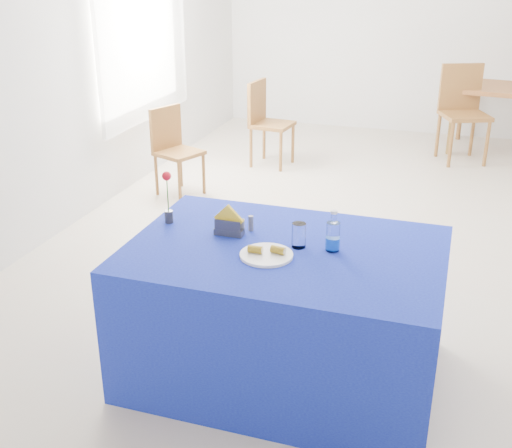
# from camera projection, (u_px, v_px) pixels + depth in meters

# --- Properties ---
(floor) EXTENTS (7.00, 7.00, 0.00)m
(floor) POSITION_uv_depth(u_px,v_px,m) (374.00, 236.00, 5.26)
(floor) COLOR beige
(floor) RESTS_ON ground
(room_shell) EXTENTS (7.00, 7.00, 7.00)m
(room_shell) POSITION_uv_depth(u_px,v_px,m) (392.00, 13.00, 4.58)
(room_shell) COLOR silver
(room_shell) RESTS_ON ground
(window_pane) EXTENTS (0.04, 1.50, 1.60)m
(window_pane) POSITION_uv_depth(u_px,v_px,m) (137.00, 21.00, 6.06)
(window_pane) COLOR white
(window_pane) RESTS_ON room_shell
(curtain) EXTENTS (0.04, 1.75, 1.85)m
(curtain) POSITION_uv_depth(u_px,v_px,m) (144.00, 21.00, 6.04)
(curtain) COLOR white
(curtain) RESTS_ON room_shell
(plate) EXTENTS (0.27, 0.27, 0.01)m
(plate) POSITION_uv_depth(u_px,v_px,m) (266.00, 255.00, 3.16)
(plate) COLOR white
(plate) RESTS_ON blue_table
(drinking_glass) EXTENTS (0.07, 0.07, 0.13)m
(drinking_glass) POSITION_uv_depth(u_px,v_px,m) (299.00, 235.00, 3.24)
(drinking_glass) COLOR white
(drinking_glass) RESTS_ON blue_table
(salt_shaker) EXTENTS (0.03, 0.03, 0.08)m
(salt_shaker) POSITION_uv_depth(u_px,v_px,m) (242.00, 227.00, 3.40)
(salt_shaker) COLOR slate
(salt_shaker) RESTS_ON blue_table
(pepper_shaker) EXTENTS (0.03, 0.03, 0.08)m
(pepper_shaker) POSITION_uv_depth(u_px,v_px,m) (251.00, 223.00, 3.45)
(pepper_shaker) COLOR #5D5D62
(pepper_shaker) RESTS_ON blue_table
(blue_table) EXTENTS (1.60, 1.10, 0.76)m
(blue_table) POSITION_uv_depth(u_px,v_px,m) (284.00, 312.00, 3.41)
(blue_table) COLOR #101998
(blue_table) RESTS_ON floor
(water_bottle) EXTENTS (0.07, 0.07, 0.21)m
(water_bottle) POSITION_uv_depth(u_px,v_px,m) (333.00, 237.00, 3.21)
(water_bottle) COLOR white
(water_bottle) RESTS_ON blue_table
(napkin_holder) EXTENTS (0.16, 0.06, 0.17)m
(napkin_holder) POSITION_uv_depth(u_px,v_px,m) (229.00, 226.00, 3.39)
(napkin_holder) COLOR #3D3E43
(napkin_holder) RESTS_ON blue_table
(rose_vase) EXTENTS (0.05, 0.05, 0.30)m
(rose_vase) POSITION_uv_depth(u_px,v_px,m) (168.00, 198.00, 3.51)
(rose_vase) COLOR #28282D
(rose_vase) RESTS_ON blue_table
(chair_bg_left) EXTENTS (0.61, 0.61, 1.04)m
(chair_bg_left) POSITION_uv_depth(u_px,v_px,m) (462.00, 106.00, 7.00)
(chair_bg_left) COLOR brown
(chair_bg_left) RESTS_ON floor
(chair_win_a) EXTENTS (0.48, 0.48, 0.83)m
(chair_win_a) POSITION_uv_depth(u_px,v_px,m) (173.00, 145.00, 6.04)
(chair_win_a) COLOR brown
(chair_win_a) RESTS_ON floor
(chair_win_b) EXTENTS (0.45, 0.45, 0.90)m
(chair_win_b) POSITION_uv_depth(u_px,v_px,m) (265.00, 117.00, 6.86)
(chair_win_b) COLOR brown
(chair_win_b) RESTS_ON floor
(banana_pieces) EXTENTS (0.18, 0.07, 0.04)m
(banana_pieces) POSITION_uv_depth(u_px,v_px,m) (267.00, 250.00, 3.16)
(banana_pieces) COLOR gold
(banana_pieces) RESTS_ON plate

